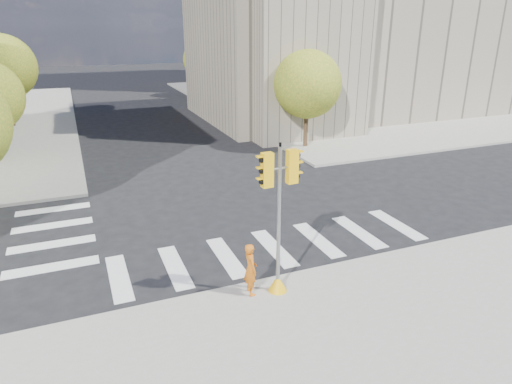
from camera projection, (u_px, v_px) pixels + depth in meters
ground at (256, 226)px, 18.17m from camera, size 160.00×160.00×0.00m
sidewalk_far_right at (339, 100)px, 47.78m from camera, size 28.00×40.00×0.15m
civic_building at (343, 27)px, 37.75m from camera, size 26.00×16.00×19.39m
tree_lw_far at (3, 67)px, 33.74m from camera, size 4.80×4.80×6.95m
tree_re_near at (307, 84)px, 28.09m from camera, size 4.20×4.20×6.16m
tree_re_mid at (240, 64)px, 38.41m from camera, size 4.60×4.60×6.66m
tree_re_far at (202, 60)px, 49.00m from camera, size 4.00×4.00×5.88m
lamp_near at (287, 70)px, 31.56m from camera, size 0.35×0.18×8.11m
lamp_far at (223, 57)px, 43.72m from camera, size 0.35×0.18×8.11m
traffic_signal at (279, 232)px, 12.87m from camera, size 1.07×0.56×4.51m
photographer at (251, 269)px, 13.13m from camera, size 0.40×0.59×1.59m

